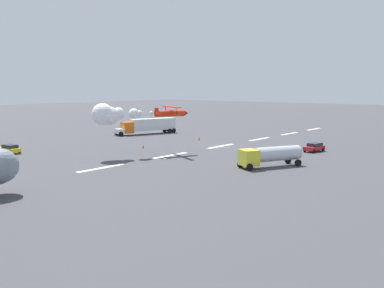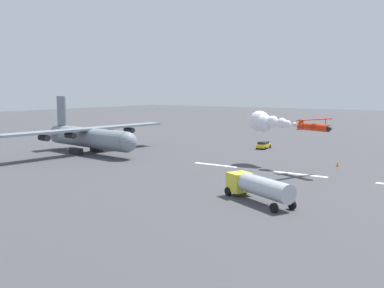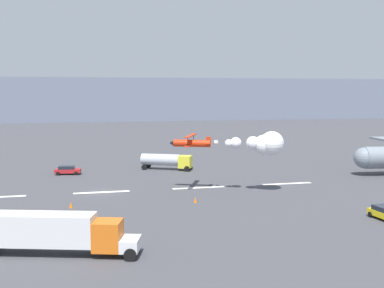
# 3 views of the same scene
# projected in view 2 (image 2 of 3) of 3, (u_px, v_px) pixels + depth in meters

# --- Properties ---
(runway_stripe_4) EXTENTS (8.00, 0.90, 0.01)m
(runway_stripe_4) POSITION_uv_depth(u_px,v_px,m) (300.00, 174.00, 62.68)
(runway_stripe_4) COLOR white
(runway_stripe_4) RESTS_ON ground
(runway_stripe_5) EXTENTS (8.00, 0.90, 0.01)m
(runway_stripe_5) POSITION_uv_depth(u_px,v_px,m) (216.00, 165.00, 70.57)
(runway_stripe_5) COLOR white
(runway_stripe_5) RESTS_ON ground
(cargo_transport_plane) EXTENTS (24.06, 35.70, 10.99)m
(cargo_transport_plane) POSITION_uv_depth(u_px,v_px,m) (92.00, 137.00, 82.31)
(cargo_transport_plane) COLOR gray
(cargo_transport_plane) RESTS_ON ground
(stunt_biplane_red) EXTENTS (15.60, 9.53, 3.45)m
(stunt_biplane_red) POSITION_uv_depth(u_px,v_px,m) (268.00, 122.00, 70.01)
(stunt_biplane_red) COLOR red
(fuel_tanker_truck) EXTENTS (9.50, 6.52, 2.90)m
(fuel_tanker_truck) POSITION_uv_depth(u_px,v_px,m) (258.00, 187.00, 46.91)
(fuel_tanker_truck) COLOR yellow
(fuel_tanker_truck) RESTS_ON ground
(followme_car_yellow) EXTENTS (2.26, 4.40, 1.52)m
(followme_car_yellow) POSITION_uv_depth(u_px,v_px,m) (264.00, 145.00, 90.17)
(followme_car_yellow) COLOR yellow
(followme_car_yellow) RESTS_ON ground
(traffic_cone_far) EXTENTS (0.44, 0.44, 0.75)m
(traffic_cone_far) POSITION_uv_depth(u_px,v_px,m) (338.00, 164.00, 68.93)
(traffic_cone_far) COLOR orange
(traffic_cone_far) RESTS_ON ground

